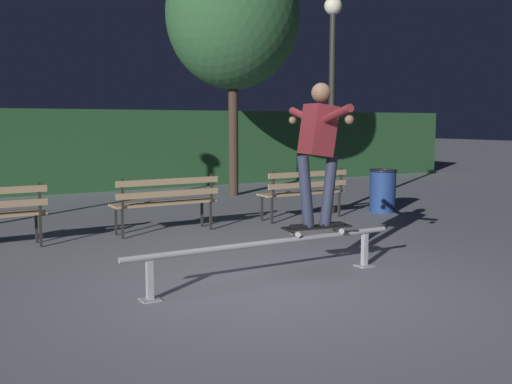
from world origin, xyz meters
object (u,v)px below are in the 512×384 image
(grind_rail, at_px, (269,248))
(lamp_post_right, at_px, (332,77))
(park_bench_right_center, at_px, (304,189))
(tree_far_right, at_px, (233,15))
(park_bench_left_center, at_px, (166,198))
(trash_can, at_px, (383,190))
(skateboarder, at_px, (318,142))
(skateboard, at_px, (317,228))

(grind_rail, distance_m, lamp_post_right, 5.30)
(park_bench_right_center, relative_size, tree_far_right, 0.28)
(park_bench_left_center, distance_m, trash_can, 4.31)
(skateboarder, distance_m, trash_can, 4.93)
(park_bench_right_center, bearing_deg, tree_far_right, 81.51)
(tree_far_right, distance_m, lamp_post_right, 3.62)
(park_bench_right_center, height_order, tree_far_right, tree_far_right)
(park_bench_left_center, bearing_deg, skateboarder, -79.53)
(park_bench_right_center, height_order, lamp_post_right, lamp_post_right)
(grind_rail, height_order, park_bench_right_center, park_bench_right_center)
(grind_rail, height_order, tree_far_right, tree_far_right)
(skateboard, relative_size, park_bench_left_center, 0.50)
(tree_far_right, bearing_deg, grind_rail, -115.04)
(park_bench_left_center, xyz_separation_m, lamp_post_right, (3.38, 0.37, 1.94))
(skateboard, height_order, lamp_post_right, lamp_post_right)
(skateboarder, distance_m, lamp_post_right, 4.56)
(grind_rail, bearing_deg, lamp_post_right, 45.05)
(grind_rail, height_order, skateboarder, skateboarder)
(skateboarder, distance_m, park_bench_right_center, 3.75)
(skateboard, bearing_deg, park_bench_right_center, 57.35)
(skateboarder, xyz_separation_m, park_bench_left_center, (-0.57, 3.07, -0.92))
(trash_can, bearing_deg, park_bench_right_center, 179.36)
(skateboard, bearing_deg, lamp_post_right, 50.72)
(grind_rail, bearing_deg, park_bench_left_center, 88.95)
(grind_rail, bearing_deg, trash_can, 34.93)
(skateboarder, height_order, park_bench_right_center, skateboarder)
(skateboarder, relative_size, park_bench_right_center, 0.97)
(skateboarder, bearing_deg, park_bench_left_center, 100.47)
(skateboard, height_order, trash_can, trash_can)
(skateboard, xyz_separation_m, park_bench_right_center, (1.96, 3.07, 0.02))
(grind_rail, xyz_separation_m, tree_far_right, (3.13, 6.69, 3.70))
(skateboard, bearing_deg, trash_can, 39.16)
(skateboard, distance_m, park_bench_right_center, 3.64)
(tree_far_right, xyz_separation_m, trash_can, (1.24, -3.64, -3.64))
(skateboard, bearing_deg, park_bench_left_center, 100.42)
(skateboard, distance_m, trash_can, 4.82)
(park_bench_right_center, distance_m, lamp_post_right, 2.15)
(park_bench_right_center, bearing_deg, trash_can, -0.64)
(skateboard, relative_size, skateboarder, 0.51)
(skateboarder, bearing_deg, park_bench_right_center, 57.39)
(skateboarder, bearing_deg, trash_can, 39.18)
(grind_rail, xyz_separation_m, park_bench_right_center, (2.58, 3.07, 0.18))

